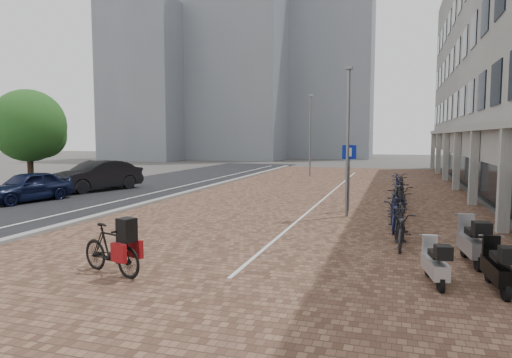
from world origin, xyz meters
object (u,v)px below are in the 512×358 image
Objects in this scene: hero_bike at (111,249)px; scooter_mid at (498,266)px; car_dark at (97,176)px; scooter_back at (435,262)px; car_navy at (27,187)px; parking_sign at (349,166)px; scooter_front at (472,241)px.

hero_bike is 1.28× the size of scooter_mid.
car_dark is 3.69× the size of scooter_back.
car_navy is 14.78m from parking_sign.
scooter_mid is 1.08× the size of scooter_back.
hero_bike is (10.16, -13.18, -0.27)m from car_dark.
parking_sign is at bearing 110.97° from scooter_front.
scooter_front is (7.73, 3.21, -0.01)m from hero_bike.
parking_sign is (4.13, 10.10, 1.26)m from hero_bike.
parking_sign is (-3.78, 8.82, 1.33)m from scooter_mid.
car_dark is at bearing 141.93° from scooter_mid.
car_navy reaches higher than hero_bike.
car_navy is at bearing 168.38° from parking_sign.
scooter_front is (17.89, -9.98, -0.27)m from car_dark.
scooter_back is (-1.14, 0.09, -0.04)m from scooter_mid.
hero_bike is 8.36m from scooter_front.
parking_sign reaches higher than scooter_front.
hero_bike is 8.02m from scooter_mid.
car_navy reaches higher than scooter_back.
car_dark is at bearing 144.29° from scooter_front.
scooter_front is at bearing 53.29° from scooter_back.
scooter_front is at bearing 90.89° from scooter_mid.
scooter_mid is (18.43, -7.24, -0.19)m from car_navy.
car_dark is 2.67× the size of hero_bike.
car_dark is 20.48m from scooter_front.
scooter_mid reaches higher than scooter_back.
scooter_mid is at bearing -90.98° from scooter_front.
parking_sign reaches higher than car_navy.
scooter_mid is at bearing -13.64° from scooter_back.
parking_sign is at bearing -4.37° from hero_bike.
parking_sign reaches higher than hero_bike.
scooter_mid is 9.69m from parking_sign.
car_navy is 2.49× the size of scooter_front.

